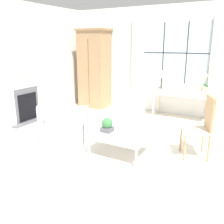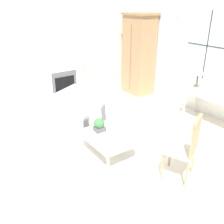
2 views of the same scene
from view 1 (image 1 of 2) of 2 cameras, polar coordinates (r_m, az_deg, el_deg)
The scene contains 13 objects.
ground_plane at distance 4.37m, azimuth 1.59°, elevation -9.97°, with size 14.00×14.00×0.00m, color silver.
wall_back_windowed at distance 6.77m, azimuth 14.13°, elevation 11.08°, with size 7.20×0.14×2.80m.
wall_left at distance 6.38m, azimuth -20.65°, elevation 10.32°, with size 0.06×7.20×2.80m, color silver.
fireplace at distance 6.36m, azimuth -19.52°, elevation 3.92°, with size 0.34×1.23×2.02m.
armoire at distance 7.42m, azimuth -4.07°, elevation 9.81°, with size 0.89×0.64×2.25m.
console_table at distance 6.44m, azimuth 16.35°, elevation 4.04°, with size 1.54×0.51×0.74m.
table_lamp at distance 6.51m, azimuth 11.34°, elevation 8.49°, with size 0.28×0.28×0.47m.
potted_orchid at distance 6.40m, azimuth 20.32°, elevation 5.82°, with size 0.18×0.14×0.42m.
armchair_upholstered at distance 5.12m, azimuth -10.92°, elevation -3.04°, with size 1.17×1.22×0.78m.
side_chair_wooden at distance 4.39m, azimuth 19.93°, elevation -2.49°, with size 0.58×0.58×1.05m.
coffee_table at distance 4.29m, azimuth 1.81°, elevation -5.48°, with size 0.99×0.70×0.38m.
potted_plant_small at distance 4.32m, azimuth -1.11°, elevation -3.00°, with size 0.20×0.20×0.25m.
pillar_candle at distance 4.11m, azimuth 6.25°, elevation -4.96°, with size 0.10×0.10×0.15m.
Camera 1 is at (1.85, -3.47, 1.90)m, focal length 40.00 mm.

